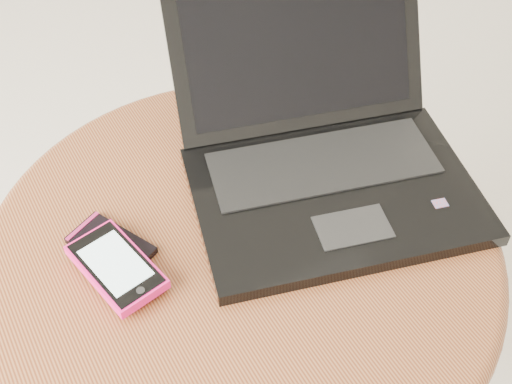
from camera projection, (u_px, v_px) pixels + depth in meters
table at (242, 291)px, 0.93m from camera, size 0.67×0.67×0.53m
laptop at (324, 151)px, 0.90m from camera, size 0.45×0.46×0.22m
phone_black at (111, 245)px, 0.83m from camera, size 0.10×0.12×0.01m
phone_pink at (116, 266)px, 0.80m from camera, size 0.09×0.14×0.02m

